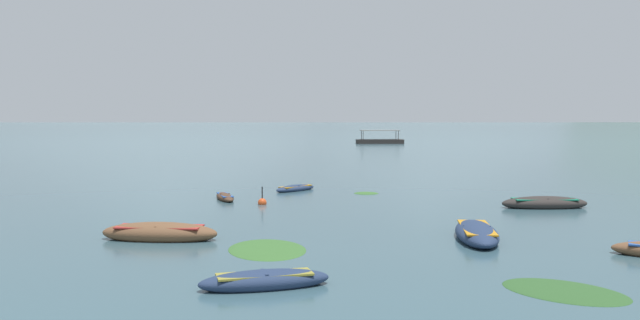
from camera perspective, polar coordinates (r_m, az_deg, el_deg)
The scene contains 14 objects.
ground_plane at distance 1505.95m, azimuth -2.86°, elevation 3.43°, with size 6000.00×6000.00×0.00m, color #385660.
mountain_1 at distance 2546.66m, azimuth -14.12°, elevation 8.40°, with size 1627.48×1627.48×444.11m, color slate.
mountain_2 at distance 2568.07m, azimuth 8.98°, elevation 7.95°, with size 1473.96×1473.96×402.48m, color slate.
rowboat_0 at distance 23.21m, azimuth -13.98°, elevation -6.27°, with size 4.23×1.89×0.77m.
rowboat_1 at distance 32.34m, azimuth 19.22°, elevation -3.63°, with size 4.10×1.41×0.69m.
rowboat_2 at distance 37.90m, azimuth -2.19°, elevation -2.51°, with size 2.79×2.93×0.43m.
rowboat_3 at distance 23.27m, azimuth 13.66°, elevation -6.30°, with size 2.12×4.67×0.68m.
rowboat_5 at distance 34.02m, azimuth -8.39°, elevation -3.26°, with size 1.52×3.12×0.42m.
rowboat_7 at distance 16.34m, azimuth -4.90°, elevation -10.57°, with size 3.43×1.68×0.56m.
ferry_0 at distance 112.31m, azimuth 5.30°, elevation 1.68°, with size 8.09×3.08×2.54m.
mooring_buoy at distance 31.90m, azimuth -5.12°, elevation -3.75°, with size 0.43×0.43×1.01m.
weed_patch_0 at distance 20.96m, azimuth -4.70°, elevation -7.89°, with size 3.53×2.48×0.14m, color #38662D.
weed_patch_2 at distance 36.55m, azimuth 4.10°, elevation -2.96°, with size 1.23×1.39×0.14m, color #38662D.
weed_patch_3 at distance 17.03m, azimuth 20.77°, elevation -10.81°, with size 3.09×2.14×0.14m, color #2D5628.
Camera 1 is at (-1.73, -5.94, 4.17)m, focal length 36.22 mm.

